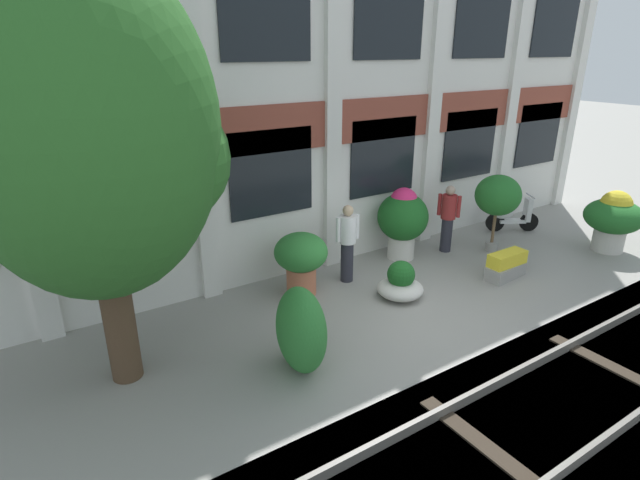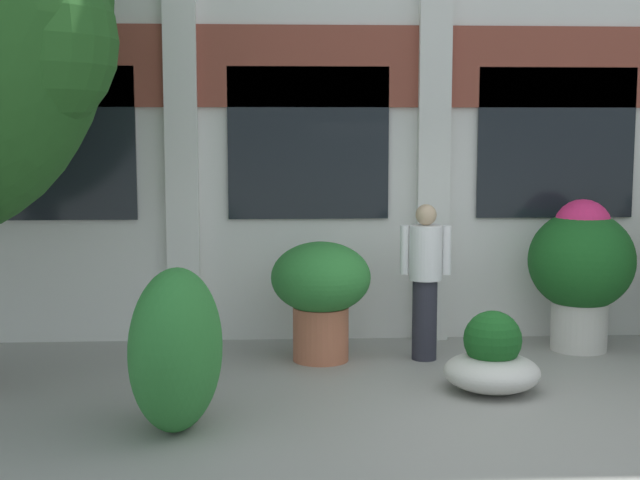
% 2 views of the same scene
% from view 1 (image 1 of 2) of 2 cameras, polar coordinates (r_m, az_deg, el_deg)
% --- Properties ---
extents(ground_plane, '(80.00, 80.00, 0.00)m').
position_cam_1_polar(ground_plane, '(9.27, 11.48, -8.65)').
color(ground_plane, gray).
extents(apartment_facade, '(17.29, 0.64, 8.50)m').
position_cam_1_polar(apartment_facade, '(10.54, 0.57, 19.41)').
color(apartment_facade, silver).
rests_on(apartment_facade, ground).
extents(rail_tracks, '(24.93, 2.80, 0.43)m').
position_cam_1_polar(rail_tracks, '(7.99, 25.88, -17.15)').
color(rail_tracks, '#4C473F').
rests_on(rail_tracks, ground).
extents(broadleaf_tree, '(3.39, 3.23, 5.83)m').
position_cam_1_polar(broadleaf_tree, '(6.87, -24.92, 10.64)').
color(broadleaf_tree, '#4C3826').
rests_on(broadleaf_tree, ground).
extents(potted_plant_stone_basin, '(1.29, 1.29, 1.47)m').
position_cam_1_polar(potted_plant_stone_basin, '(13.55, 30.51, 2.25)').
color(potted_plant_stone_basin, beige).
rests_on(potted_plant_stone_basin, ground).
extents(potted_plant_low_pan, '(1.04, 1.04, 1.84)m').
position_cam_1_polar(potted_plant_low_pan, '(12.23, 19.66, 4.74)').
color(potted_plant_low_pan, gray).
rests_on(potted_plant_low_pan, ground).
extents(potted_plant_wide_bowl, '(0.89, 0.89, 0.75)m').
position_cam_1_polar(potted_plant_wide_bowl, '(9.78, 9.18, -4.95)').
color(potted_plant_wide_bowl, beige).
rests_on(potted_plant_wide_bowl, ground).
extents(potted_plant_fluted_column, '(1.14, 1.14, 1.66)m').
position_cam_1_polar(potted_plant_fluted_column, '(11.37, 9.44, 2.50)').
color(potted_plant_fluted_column, beige).
rests_on(potted_plant_fluted_column, ground).
extents(potted_plant_glazed_jar, '(1.04, 1.04, 1.25)m').
position_cam_1_polar(potted_plant_glazed_jar, '(9.61, -2.19, -2.02)').
color(potted_plant_glazed_jar, '#B76647').
rests_on(potted_plant_glazed_jar, ground).
extents(potted_plant_square_trough, '(1.03, 0.47, 0.57)m').
position_cam_1_polar(potted_plant_square_trough, '(11.17, 20.51, -2.76)').
color(potted_plant_square_trough, gray).
rests_on(potted_plant_square_trough, ground).
extents(scooter_near_curb, '(1.22, 0.82, 0.98)m').
position_cam_1_polar(scooter_near_curb, '(14.00, 20.93, 2.66)').
color(scooter_near_curb, black).
rests_on(scooter_near_curb, ground).
extents(resident_by_doorway, '(0.34, 0.46, 1.60)m').
position_cam_1_polar(resident_by_doorway, '(12.01, 14.42, 2.60)').
color(resident_by_doorway, '#282833').
rests_on(resident_by_doorway, ground).
extents(resident_watching_tracks, '(0.53, 0.34, 1.64)m').
position_cam_1_polar(resident_watching_tracks, '(10.11, 3.15, -0.13)').
color(resident_watching_tracks, '#282833').
rests_on(resident_watching_tracks, ground).
extents(topiary_hedge, '(0.92, 1.26, 1.32)m').
position_cam_1_polar(topiary_hedge, '(7.46, -2.18, -10.22)').
color(topiary_hedge, '#2D7A33').
rests_on(topiary_hedge, ground).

